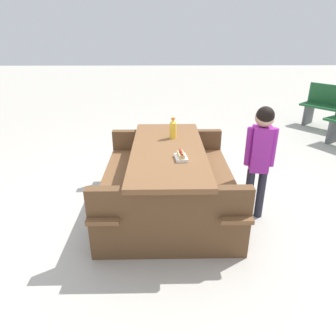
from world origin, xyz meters
The scene contains 5 objects.
ground_plane centered at (0.00, 0.00, 0.00)m, with size 30.00×30.00×0.00m, color #B7B2A8.
picnic_table centered at (0.00, 0.00, 0.44)m, with size 1.81×1.41×0.75m.
soda_bottle centered at (-0.34, 0.06, 0.86)m, with size 0.08×0.08×0.24m.
hotdog_tray centered at (0.29, 0.12, 0.78)m, with size 0.19×0.13×0.08m.
child_in_coat centered at (0.13, 0.93, 0.78)m, with size 0.20×0.30×1.22m.
Camera 1 is at (3.01, -0.03, 1.90)m, focal length 32.93 mm.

